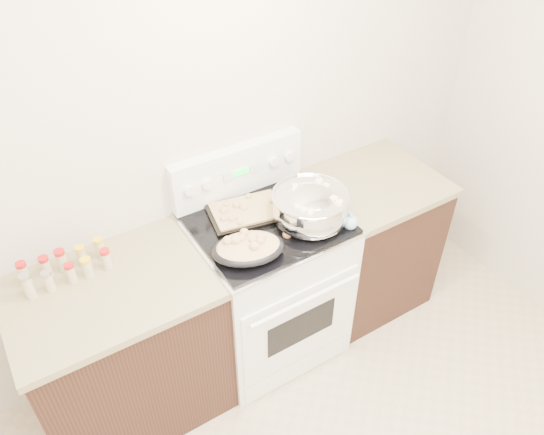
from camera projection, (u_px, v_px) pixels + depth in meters
room_shell at (470, 358)px, 1.15m from camera, size 4.10×3.60×2.75m
counter_left at (126, 349)px, 2.67m from camera, size 0.93×0.67×0.92m
counter_right at (366, 240)px, 3.31m from camera, size 0.73×0.67×0.92m
kitchen_range at (267, 282)px, 2.99m from camera, size 0.78×0.73×1.22m
mixing_bowl at (310, 208)px, 2.64m from camera, size 0.42×0.42×0.23m
roasting_pan at (248, 247)px, 2.48m from camera, size 0.40×0.34×0.11m
baking_sheet at (246, 211)px, 2.74m from camera, size 0.44×0.34×0.06m
wooden_spoon at (285, 229)px, 2.64m from camera, size 0.12×0.27×0.04m
blue_ladle at (349, 220)px, 2.66m from camera, size 0.11×0.26×0.09m
spice_jars at (64, 267)px, 2.39m from camera, size 0.39×0.15×0.13m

